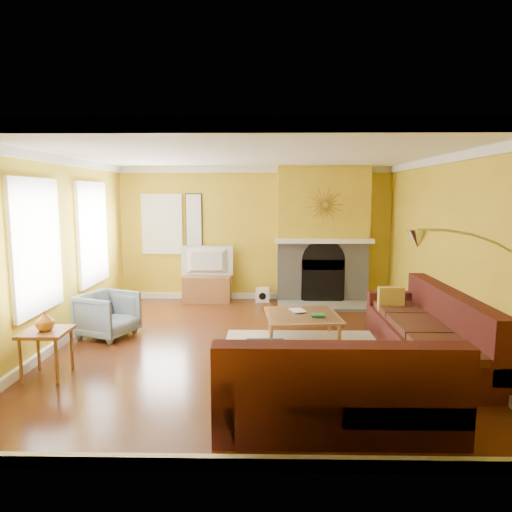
{
  "coord_description": "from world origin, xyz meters",
  "views": [
    {
      "loc": [
        0.19,
        -6.29,
        2.15
      ],
      "look_at": [
        0.06,
        0.4,
        1.24
      ],
      "focal_mm": 32.0,
      "sensor_mm": 36.0,
      "label": 1
    }
  ],
  "objects_px": {
    "coffee_table": "(302,327)",
    "media_console": "(207,289)",
    "arc_lamp": "(488,348)",
    "sectional_sofa": "(351,334)",
    "armchair": "(108,315)",
    "side_table": "(47,354)"
  },
  "relations": [
    {
      "from": "coffee_table",
      "to": "media_console",
      "type": "distance_m",
      "value": 3.01
    },
    {
      "from": "media_console",
      "to": "arc_lamp",
      "type": "relative_size",
      "value": 0.51
    },
    {
      "from": "media_console",
      "to": "sectional_sofa",
      "type": "bearing_deg",
      "value": -58.19
    },
    {
      "from": "armchair",
      "to": "arc_lamp",
      "type": "relative_size",
      "value": 0.4
    },
    {
      "from": "coffee_table",
      "to": "arc_lamp",
      "type": "relative_size",
      "value": 0.55
    },
    {
      "from": "arc_lamp",
      "to": "media_console",
      "type": "bearing_deg",
      "value": 118.3
    },
    {
      "from": "sectional_sofa",
      "to": "coffee_table",
      "type": "height_order",
      "value": "sectional_sofa"
    },
    {
      "from": "side_table",
      "to": "arc_lamp",
      "type": "relative_size",
      "value": 0.3
    },
    {
      "from": "side_table",
      "to": "media_console",
      "type": "bearing_deg",
      "value": 70.02
    },
    {
      "from": "coffee_table",
      "to": "media_console",
      "type": "relative_size",
      "value": 1.1
    },
    {
      "from": "sectional_sofa",
      "to": "media_console",
      "type": "distance_m",
      "value": 4.21
    },
    {
      "from": "side_table",
      "to": "arc_lamp",
      "type": "xyz_separation_m",
      "value": [
        4.35,
        -1.6,
        0.65
      ]
    },
    {
      "from": "media_console",
      "to": "armchair",
      "type": "relative_size",
      "value": 1.27
    },
    {
      "from": "sectional_sofa",
      "to": "side_table",
      "type": "height_order",
      "value": "sectional_sofa"
    },
    {
      "from": "coffee_table",
      "to": "armchair",
      "type": "relative_size",
      "value": 1.39
    },
    {
      "from": "media_console",
      "to": "armchair",
      "type": "distance_m",
      "value": 2.62
    },
    {
      "from": "side_table",
      "to": "arc_lamp",
      "type": "height_order",
      "value": "arc_lamp"
    },
    {
      "from": "armchair",
      "to": "arc_lamp",
      "type": "height_order",
      "value": "arc_lamp"
    },
    {
      "from": "side_table",
      "to": "sectional_sofa",
      "type": "bearing_deg",
      "value": 4.68
    },
    {
      "from": "armchair",
      "to": "media_console",
      "type": "bearing_deg",
      "value": -6.23
    },
    {
      "from": "media_console",
      "to": "armchair",
      "type": "height_order",
      "value": "armchair"
    },
    {
      "from": "sectional_sofa",
      "to": "armchair",
      "type": "height_order",
      "value": "sectional_sofa"
    }
  ]
}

